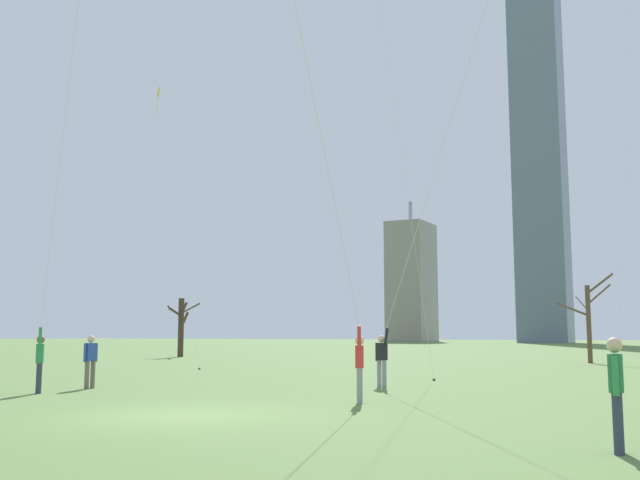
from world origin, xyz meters
name	(u,v)px	position (x,y,z in m)	size (l,w,h in m)	color
ground_plane	(184,415)	(0.00, 0.00, 0.00)	(400.00, 400.00, 0.00)	#5B7A3D
kite_flyer_foreground_left_pink	(47,296)	(-6.55, 2.16, 2.73)	(4.58, 3.39, 12.94)	#33384C
kite_flyer_midfield_left_white	(401,292)	(1.38, 8.73, 2.94)	(6.06, 4.04, 13.16)	gray
kite_flyer_midfield_center_teal	(343,275)	(2.73, 1.89, 2.93)	(3.56, 11.90, 11.32)	gray
bystander_strolling_midfield	(616,388)	(8.50, -1.09, 0.90)	(0.23, 0.51, 1.62)	#33384C
bystander_far_off_by_trees	(90,359)	(-7.33, 4.67, 0.90)	(0.24, 0.51, 1.62)	#726656
distant_kite_low_near_trees_yellow	(163,124)	(-16.66, 18.80, 13.24)	(5.98, 3.38, 15.73)	yellow
bare_tree_right_of_center	(589,317)	(3.40, 32.92, 2.63)	(3.24, 1.74, 5.18)	brown
bare_tree_leftmost	(181,324)	(-24.73, 30.98, 2.36)	(2.51, 3.58, 4.27)	#423326
skyline_wide_slab	(540,165)	(-17.98, 130.11, 33.84)	(9.12, 8.03, 67.69)	slate
skyline_slender_spire	(411,282)	(-48.16, 139.77, 12.98)	(8.21, 11.24, 30.78)	gray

